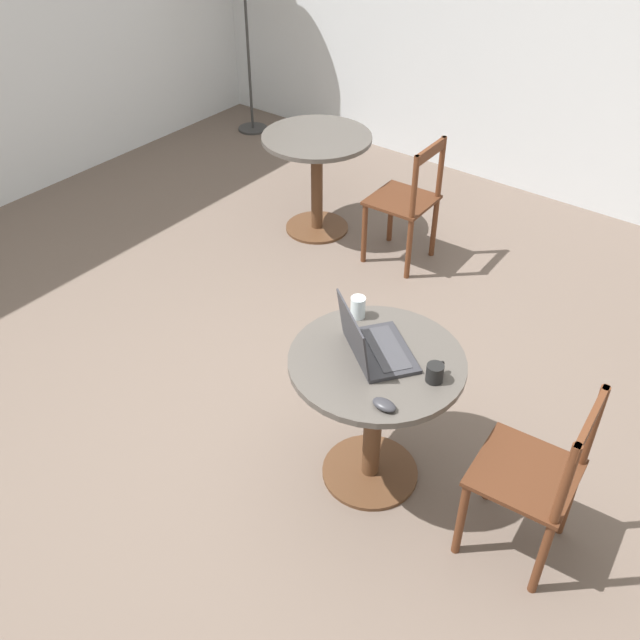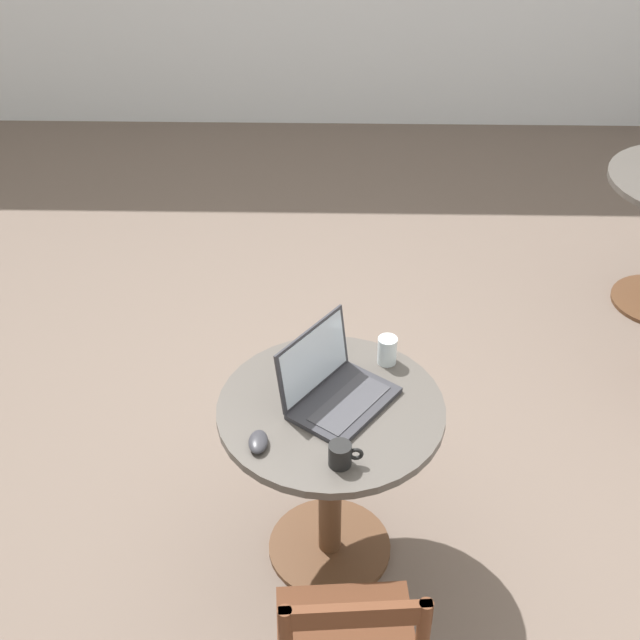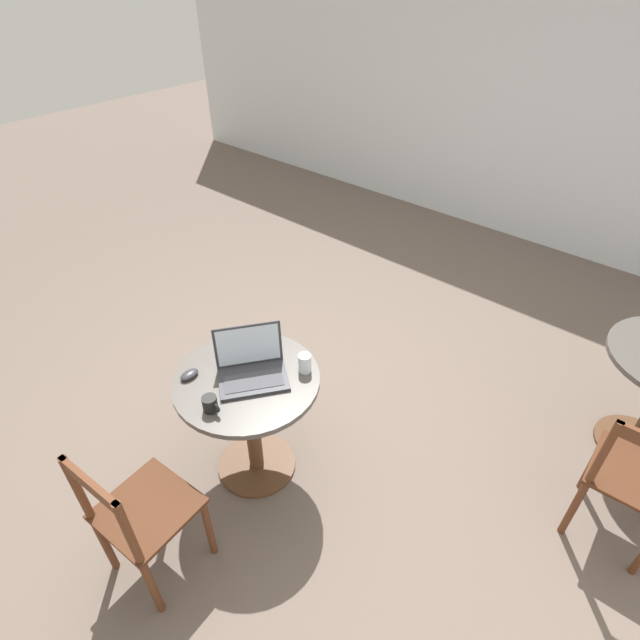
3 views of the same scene
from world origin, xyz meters
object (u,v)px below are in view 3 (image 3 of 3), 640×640
object	(u,v)px
chair_near_front	(140,516)
mug	(210,404)
cafe_table_near	(250,404)
laptop	(252,368)
drinking_glass	(305,363)
mouse	(189,375)
chair_mid_front	(633,482)

from	to	relation	value
chair_near_front	mug	bearing A→B (deg)	92.98
cafe_table_near	laptop	bearing A→B (deg)	73.16
chair_near_front	drinking_glass	distance (m)	1.01
mug	chair_near_front	bearing A→B (deg)	-87.02
cafe_table_near	mouse	size ratio (longest dim) A/B	7.40
cafe_table_near	mug	size ratio (longest dim) A/B	7.04
chair_mid_front	drinking_glass	world-z (taller)	chair_mid_front
laptop	mug	size ratio (longest dim) A/B	4.06
chair_mid_front	laptop	bearing A→B (deg)	-153.17
mug	cafe_table_near	bearing A→B (deg)	97.24
chair_mid_front	mouse	bearing A→B (deg)	-150.91
laptop	mug	world-z (taller)	laptop
cafe_table_near	chair_near_front	bearing A→B (deg)	-85.53
mug	laptop	bearing A→B (deg)	94.44
chair_mid_front	laptop	xyz separation A→B (m)	(-1.66, -0.84, 0.33)
cafe_table_near	mug	bearing A→B (deg)	-82.76
chair_near_front	cafe_table_near	bearing A→B (deg)	94.47
drinking_glass	laptop	bearing A→B (deg)	-131.98
chair_mid_front	drinking_glass	distance (m)	1.65
mouse	chair_near_front	bearing A→B (deg)	-62.93
chair_near_front	mouse	bearing A→B (deg)	117.07
mug	drinking_glass	world-z (taller)	drinking_glass
cafe_table_near	mouse	world-z (taller)	mouse
chair_near_front	mouse	xyz separation A→B (m)	(-0.28, 0.54, 0.29)
laptop	drinking_glass	size ratio (longest dim) A/B	4.25
chair_near_front	laptop	bearing A→B (deg)	93.53
cafe_table_near	chair_near_front	world-z (taller)	chair_near_front
drinking_glass	chair_near_front	bearing A→B (deg)	-97.86
chair_near_front	mouse	distance (m)	0.67
cafe_table_near	mug	world-z (taller)	mug
chair_near_front	laptop	size ratio (longest dim) A/B	2.00
chair_mid_front	drinking_glass	xyz separation A→B (m)	(-1.48, -0.64, 0.33)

